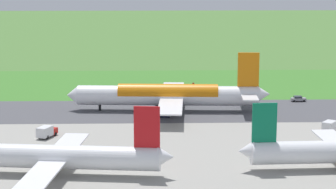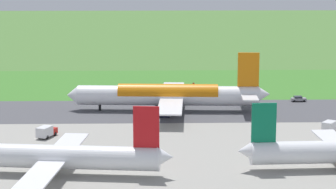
{
  "view_description": "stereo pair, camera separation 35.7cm",
  "coord_description": "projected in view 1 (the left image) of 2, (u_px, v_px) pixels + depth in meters",
  "views": [
    {
      "loc": [
        -4.44,
        177.38,
        38.51
      ],
      "look_at": [
        -9.52,
        0.0,
        4.5
      ],
      "focal_mm": 72.92,
      "sensor_mm": 36.0,
      "label": 1
    },
    {
      "loc": [
        -4.8,
        177.39,
        38.51
      ],
      "look_at": [
        -9.52,
        0.0,
        4.5
      ],
      "focal_mm": 72.92,
      "sensor_mm": 36.0,
      "label": 2
    }
  ],
  "objects": [
    {
      "name": "ground_plane",
      "position": [
        132.0,
        111.0,
        181.26
      ],
      "size": [
        800.0,
        800.0,
        0.0
      ],
      "primitive_type": "plane",
      "color": "#477233"
    },
    {
      "name": "runway_asphalt",
      "position": [
        132.0,
        111.0,
        181.26
      ],
      "size": [
        600.0,
        28.54,
        0.06
      ],
      "primitive_type": "cube",
      "color": "#47474C",
      "rests_on": "ground"
    },
    {
      "name": "apron_concrete",
      "position": [
        126.0,
        165.0,
        132.71
      ],
      "size": [
        440.0,
        110.0,
        0.05
      ],
      "primitive_type": "cube",
      "color": "gray",
      "rests_on": "ground"
    },
    {
      "name": "grass_verge_foreground",
      "position": [
        135.0,
        90.0,
        211.1
      ],
      "size": [
        600.0,
        80.0,
        0.04
      ],
      "primitive_type": "cube",
      "color": "#3C782B",
      "rests_on": "ground"
    },
    {
      "name": "airliner_main",
      "position": [
        169.0,
        95.0,
        180.7
      ],
      "size": [
        54.14,
        44.29,
        15.88
      ],
      "color": "white",
      "rests_on": "ground"
    },
    {
      "name": "airliner_parked_mid",
      "position": [
        52.0,
        156.0,
        125.75
      ],
      "size": [
        45.82,
        37.58,
        13.37
      ],
      "color": "white",
      "rests_on": "ground"
    },
    {
      "name": "service_truck_baggage",
      "position": [
        330.0,
        126.0,
        158.75
      ],
      "size": [
        5.23,
        6.01,
        2.65
      ],
      "color": "#B21914",
      "rests_on": "ground"
    },
    {
      "name": "service_truck_fuel",
      "position": [
        46.0,
        132.0,
        153.5
      ],
      "size": [
        4.38,
        6.22,
        2.65
      ],
      "color": "#B21914",
      "rests_on": "ground"
    },
    {
      "name": "service_car_ops",
      "position": [
        298.0,
        99.0,
        193.88
      ],
      "size": [
        4.28,
        2.07,
        1.62
      ],
      "color": "gray",
      "rests_on": "ground"
    },
    {
      "name": "no_stopping_sign",
      "position": [
        193.0,
        86.0,
        210.07
      ],
      "size": [
        0.6,
        0.1,
        2.59
      ],
      "color": "slate",
      "rests_on": "ground"
    },
    {
      "name": "traffic_cone_orange",
      "position": [
        175.0,
        91.0,
        209.32
      ],
      "size": [
        0.4,
        0.4,
        0.55
      ],
      "primitive_type": "cone",
      "color": "orange",
      "rests_on": "ground"
    }
  ]
}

